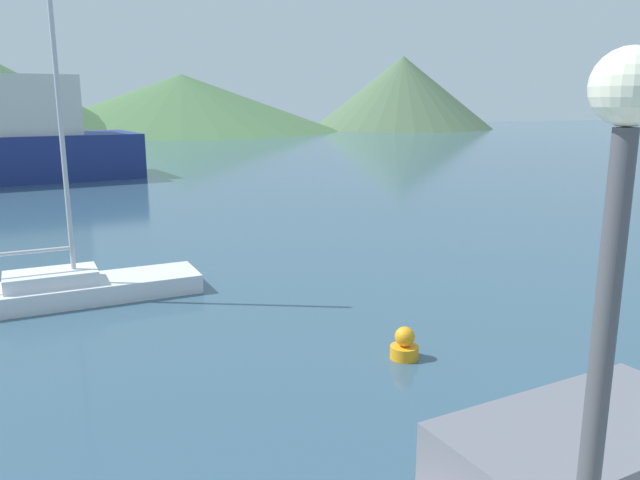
{
  "coord_description": "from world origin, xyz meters",
  "views": [
    {
      "loc": [
        -7.1,
        -1.77,
        5.06
      ],
      "look_at": [
        -0.48,
        14.0,
        1.2
      ],
      "focal_mm": 35.0,
      "sensor_mm": 36.0,
      "label": 1
    }
  ],
  "objects": [
    {
      "name": "sailboat_inner",
      "position": [
        -7.51,
        14.79,
        0.37
      ],
      "size": [
        7.42,
        2.05,
        8.15
      ],
      "rotation": [
        0.0,
        0.0,
        0.05
      ],
      "color": "silver",
      "rests_on": "ground_plane"
    },
    {
      "name": "hill_far_east",
      "position": [
        51.16,
        98.68,
        6.34
      ],
      "size": [
        32.33,
        32.33,
        12.68
      ],
      "color": "#4C6647",
      "rests_on": "ground_plane"
    },
    {
      "name": "hill_east",
      "position": [
        12.71,
        104.54,
        4.6
      ],
      "size": [
        52.1,
        52.1,
        9.19
      ],
      "color": "#476B42",
      "rests_on": "ground_plane"
    },
    {
      "name": "buoy_marker",
      "position": [
        -1.04,
        8.32,
        0.27
      ],
      "size": [
        0.57,
        0.57,
        0.66
      ],
      "color": "orange",
      "rests_on": "ground_plane"
    },
    {
      "name": "streetlamp",
      "position": [
        -4.64,
        0.39,
        3.89
      ],
      "size": [
        0.37,
        0.37,
        4.53
      ],
      "color": "#4C4C51",
      "rests_on": "dock"
    }
  ]
}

